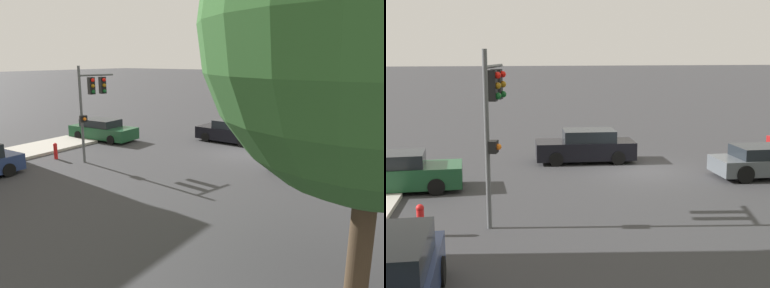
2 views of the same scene
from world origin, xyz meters
TOP-DOWN VIEW (x-y plane):
  - ground_plane at (0.00, 0.00)m, footprint 300.00×300.00m
  - traffic_signal at (6.06, 6.09)m, footprint 0.66×2.19m
  - crossing_car_0 at (-4.71, 1.92)m, footprint 4.24×2.03m
  - crossing_car_2 at (9.72, 2.00)m, footprint 4.87×2.17m
  - crossing_car_3 at (1.96, -2.13)m, footprint 4.56×2.11m
  - fire_hydrant at (8.11, 7.10)m, footprint 0.22×0.22m

SIDE VIEW (x-z plane):
  - ground_plane at x=0.00m, z-range 0.00..0.00m
  - fire_hydrant at x=8.11m, z-range 0.03..0.95m
  - crossing_car_0 at x=-4.71m, z-range -0.01..1.27m
  - crossing_car_2 at x=9.72m, z-range -0.03..1.39m
  - crossing_car_3 at x=1.96m, z-range -0.04..1.45m
  - traffic_signal at x=6.06m, z-range 0.97..6.09m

